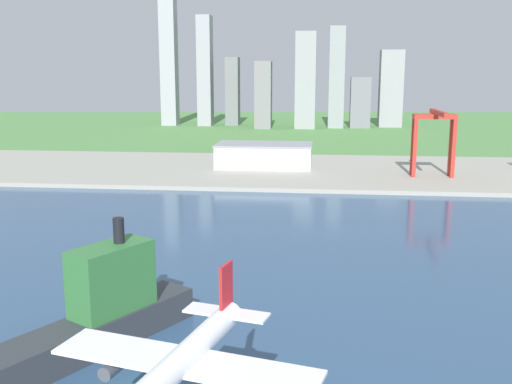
{
  "coord_description": "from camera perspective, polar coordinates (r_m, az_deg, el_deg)",
  "views": [
    {
      "loc": [
        18.61,
        105.39,
        63.79
      ],
      "look_at": [
        2.47,
        253.16,
        33.94
      ],
      "focal_mm": 41.37,
      "sensor_mm": 36.0,
      "label": 1
    }
  ],
  "objects": [
    {
      "name": "airplane_landing",
      "position": [
        81.64,
        -7.56,
        -16.29
      ],
      "size": [
        38.41,
        40.78,
        12.44
      ],
      "color": "white"
    },
    {
      "name": "port_crane_red",
      "position": [
        368.58,
        16.89,
        5.89
      ],
      "size": [
        24.98,
        44.32,
        40.54
      ],
      "color": "#B72D23",
      "rests_on": "industrial_pier"
    },
    {
      "name": "container_barge",
      "position": [
        146.55,
        -14.72,
        -11.09
      ],
      "size": [
        37.58,
        54.12,
        30.08
      ],
      "color": "#2D3338",
      "rests_on": "water_bay"
    },
    {
      "name": "distant_skyline",
      "position": [
        727.46,
        2.21,
        10.7
      ],
      "size": [
        296.65,
        63.04,
        158.71
      ],
      "color": "#9A9BA6",
      "rests_on": "ground"
    },
    {
      "name": "ground_plane",
      "position": [
        205.64,
        0.74,
        -6.72
      ],
      "size": [
        2400.0,
        2400.0,
        0.0
      ],
      "primitive_type": "plane",
      "color": "#528946"
    },
    {
      "name": "industrial_pier",
      "position": [
        390.11,
        3.42,
        2.11
      ],
      "size": [
        840.0,
        140.0,
        2.5
      ],
      "primitive_type": "cube",
      "color": "#9D9C8F",
      "rests_on": "ground"
    },
    {
      "name": "warehouse_main",
      "position": [
        396.3,
        0.81,
        3.6
      ],
      "size": [
        63.97,
        35.7,
        15.55
      ],
      "color": "silver",
      "rests_on": "industrial_pier"
    },
    {
      "name": "water_bay",
      "position": [
        150.09,
        -1.53,
        -13.77
      ],
      "size": [
        840.0,
        360.0,
        0.15
      ],
      "primitive_type": "cube",
      "color": "#2D4C70",
      "rests_on": "ground"
    }
  ]
}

